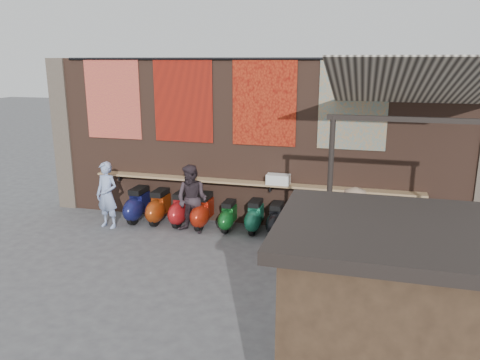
{
  "coord_description": "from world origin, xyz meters",
  "views": [
    {
      "loc": [
        2.63,
        -8.15,
        3.97
      ],
      "look_at": [
        0.07,
        1.2,
        1.46
      ],
      "focal_mm": 35.0,
      "sensor_mm": 36.0,
      "label": 1
    }
  ],
  "objects_px": {
    "scooter_stool_9": "(356,224)",
    "scooter_stool_0": "(138,205)",
    "scooter_stool_4": "(228,216)",
    "scooter_stool_3": "(203,211)",
    "shelf_box": "(278,179)",
    "scooter_stool_2": "(181,209)",
    "market_stall": "(401,352)",
    "diner_left": "(107,195)",
    "scooter_stool_7": "(305,219)",
    "scooter_stool_10": "(383,228)",
    "shopper_navy": "(408,245)",
    "scooter_stool_8": "(329,224)",
    "scooter_stool_6": "(276,219)",
    "scooter_stool_1": "(159,207)",
    "shopper_tan": "(353,236)",
    "scooter_stool_5": "(255,217)",
    "shopper_grey": "(449,266)",
    "diner_right": "(192,199)"
  },
  "relations": [
    {
      "from": "scooter_stool_3",
      "to": "scooter_stool_6",
      "type": "bearing_deg",
      "value": 0.35
    },
    {
      "from": "scooter_stool_4",
      "to": "scooter_stool_3",
      "type": "bearing_deg",
      "value": 179.36
    },
    {
      "from": "diner_left",
      "to": "shopper_navy",
      "type": "height_order",
      "value": "diner_left"
    },
    {
      "from": "diner_left",
      "to": "market_stall",
      "type": "height_order",
      "value": "market_stall"
    },
    {
      "from": "shelf_box",
      "to": "shopper_tan",
      "type": "bearing_deg",
      "value": -52.68
    },
    {
      "from": "scooter_stool_8",
      "to": "diner_left",
      "type": "distance_m",
      "value": 5.29
    },
    {
      "from": "scooter_stool_9",
      "to": "shopper_grey",
      "type": "relative_size",
      "value": 0.56
    },
    {
      "from": "scooter_stool_0",
      "to": "shelf_box",
      "type": "bearing_deg",
      "value": 5.37
    },
    {
      "from": "shelf_box",
      "to": "scooter_stool_4",
      "type": "distance_m",
      "value": 1.48
    },
    {
      "from": "shelf_box",
      "to": "scooter_stool_9",
      "type": "height_order",
      "value": "shelf_box"
    },
    {
      "from": "scooter_stool_8",
      "to": "shopper_grey",
      "type": "distance_m",
      "value": 3.4
    },
    {
      "from": "scooter_stool_1",
      "to": "diner_right",
      "type": "relative_size",
      "value": 0.53
    },
    {
      "from": "shopper_tan",
      "to": "market_stall",
      "type": "height_order",
      "value": "market_stall"
    },
    {
      "from": "scooter_stool_7",
      "to": "shopper_grey",
      "type": "relative_size",
      "value": 0.57
    },
    {
      "from": "shelf_box",
      "to": "scooter_stool_3",
      "type": "height_order",
      "value": "shelf_box"
    },
    {
      "from": "scooter_stool_2",
      "to": "scooter_stool_6",
      "type": "xyz_separation_m",
      "value": [
        2.38,
        -0.03,
        -0.04
      ]
    },
    {
      "from": "shelf_box",
      "to": "scooter_stool_7",
      "type": "xyz_separation_m",
      "value": [
        0.69,
        -0.32,
        -0.82
      ]
    },
    {
      "from": "scooter_stool_1",
      "to": "scooter_stool_4",
      "type": "xyz_separation_m",
      "value": [
        1.81,
        -0.04,
        -0.06
      ]
    },
    {
      "from": "market_stall",
      "to": "diner_left",
      "type": "bearing_deg",
      "value": 140.4
    },
    {
      "from": "scooter_stool_7",
      "to": "market_stall",
      "type": "height_order",
      "value": "market_stall"
    },
    {
      "from": "scooter_stool_5",
      "to": "shopper_navy",
      "type": "xyz_separation_m",
      "value": [
        3.26,
        -1.92,
        0.4
      ]
    },
    {
      "from": "scooter_stool_4",
      "to": "diner_left",
      "type": "relative_size",
      "value": 0.45
    },
    {
      "from": "scooter_stool_4",
      "to": "scooter_stool_8",
      "type": "distance_m",
      "value": 2.37
    },
    {
      "from": "scooter_stool_4",
      "to": "scooter_stool_10",
      "type": "xyz_separation_m",
      "value": [
        3.53,
        -0.01,
        0.04
      ]
    },
    {
      "from": "scooter_stool_2",
      "to": "scooter_stool_9",
      "type": "height_order",
      "value": "scooter_stool_9"
    },
    {
      "from": "scooter_stool_8",
      "to": "scooter_stool_5",
      "type": "bearing_deg",
      "value": 178.95
    },
    {
      "from": "scooter_stool_5",
      "to": "scooter_stool_7",
      "type": "height_order",
      "value": "scooter_stool_7"
    },
    {
      "from": "shopper_tan",
      "to": "scooter_stool_7",
      "type": "bearing_deg",
      "value": 97.87
    },
    {
      "from": "scooter_stool_10",
      "to": "diner_left",
      "type": "relative_size",
      "value": 0.5
    },
    {
      "from": "scooter_stool_2",
      "to": "diner_left",
      "type": "distance_m",
      "value": 1.8
    },
    {
      "from": "scooter_stool_9",
      "to": "scooter_stool_2",
      "type": "bearing_deg",
      "value": -179.88
    },
    {
      "from": "scooter_stool_3",
      "to": "scooter_stool_6",
      "type": "distance_m",
      "value": 1.8
    },
    {
      "from": "scooter_stool_0",
      "to": "scooter_stool_4",
      "type": "relative_size",
      "value": 1.22
    },
    {
      "from": "scooter_stool_8",
      "to": "scooter_stool_1",
      "type": "bearing_deg",
      "value": 179.81
    },
    {
      "from": "scooter_stool_0",
      "to": "scooter_stool_7",
      "type": "bearing_deg",
      "value": 0.14
    },
    {
      "from": "scooter_stool_1",
      "to": "diner_left",
      "type": "distance_m",
      "value": 1.28
    },
    {
      "from": "scooter_stool_1",
      "to": "scooter_stool_7",
      "type": "height_order",
      "value": "scooter_stool_7"
    },
    {
      "from": "scooter_stool_8",
      "to": "scooter_stool_6",
      "type": "bearing_deg",
      "value": -179.73
    },
    {
      "from": "scooter_stool_7",
      "to": "scooter_stool_10",
      "type": "distance_m",
      "value": 1.72
    },
    {
      "from": "scooter_stool_5",
      "to": "scooter_stool_3",
      "type": "bearing_deg",
      "value": -177.82
    },
    {
      "from": "scooter_stool_4",
      "to": "scooter_stool_6",
      "type": "distance_m",
      "value": 1.16
    },
    {
      "from": "scooter_stool_2",
      "to": "scooter_stool_5",
      "type": "distance_m",
      "value": 1.86
    },
    {
      "from": "scooter_stool_0",
      "to": "shopper_grey",
      "type": "distance_m",
      "value": 7.33
    },
    {
      "from": "scooter_stool_5",
      "to": "shopper_grey",
      "type": "xyz_separation_m",
      "value": [
        3.82,
        -2.69,
        0.41
      ]
    },
    {
      "from": "scooter_stool_9",
      "to": "scooter_stool_0",
      "type": "bearing_deg",
      "value": -179.45
    },
    {
      "from": "scooter_stool_4",
      "to": "shopper_grey",
      "type": "bearing_deg",
      "value": -30.56
    },
    {
      "from": "scooter_stool_3",
      "to": "shopper_tan",
      "type": "xyz_separation_m",
      "value": [
        3.57,
        -2.04,
        0.49
      ]
    },
    {
      "from": "scooter_stool_1",
      "to": "scooter_stool_7",
      "type": "relative_size",
      "value": 0.97
    },
    {
      "from": "scooter_stool_7",
      "to": "scooter_stool_10",
      "type": "height_order",
      "value": "scooter_stool_7"
    },
    {
      "from": "shopper_navy",
      "to": "scooter_stool_4",
      "type": "bearing_deg",
      "value": -66.86
    }
  ]
}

